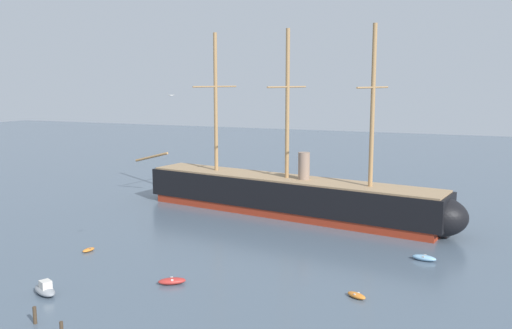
{
  "coord_description": "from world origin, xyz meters",
  "views": [
    {
      "loc": [
        26.4,
        -25.48,
        20.26
      ],
      "look_at": [
        0.68,
        37.55,
        10.0
      ],
      "focal_mm": 38.45,
      "sensor_mm": 36.0,
      "label": 1
    }
  ],
  "objects_px": {
    "motorboat_foreground_left": "(45,289)",
    "dinghy_near_centre": "(172,281)",
    "tall_ship": "(287,195)",
    "mooring_piling_nearest": "(35,315)",
    "dinghy_alongside_stern": "(424,258)",
    "seagull_in_flight": "(171,95)",
    "dinghy_mid_left": "(89,250)",
    "dinghy_mid_right": "(357,295)"
  },
  "relations": [
    {
      "from": "seagull_in_flight",
      "to": "mooring_piling_nearest",
      "type": "bearing_deg",
      "value": -122.34
    },
    {
      "from": "motorboat_foreground_left",
      "to": "mooring_piling_nearest",
      "type": "xyz_separation_m",
      "value": [
        3.89,
        -5.33,
        0.24
      ]
    },
    {
      "from": "motorboat_foreground_left",
      "to": "dinghy_mid_right",
      "type": "xyz_separation_m",
      "value": [
        27.95,
        10.53,
        -0.27
      ]
    },
    {
      "from": "motorboat_foreground_left",
      "to": "dinghy_near_centre",
      "type": "height_order",
      "value": "motorboat_foreground_left"
    },
    {
      "from": "motorboat_foreground_left",
      "to": "mooring_piling_nearest",
      "type": "distance_m",
      "value": 6.6
    },
    {
      "from": "tall_ship",
      "to": "seagull_in_flight",
      "type": "relative_size",
      "value": 54.33
    },
    {
      "from": "dinghy_mid_right",
      "to": "mooring_piling_nearest",
      "type": "xyz_separation_m",
      "value": [
        -24.06,
        -15.85,
        0.5
      ]
    },
    {
      "from": "tall_ship",
      "to": "mooring_piling_nearest",
      "type": "bearing_deg",
      "value": -99.03
    },
    {
      "from": "dinghy_mid_right",
      "to": "mooring_piling_nearest",
      "type": "relative_size",
      "value": 1.49
    },
    {
      "from": "dinghy_alongside_stern",
      "to": "seagull_in_flight",
      "type": "height_order",
      "value": "seagull_in_flight"
    },
    {
      "from": "dinghy_mid_left",
      "to": "mooring_piling_nearest",
      "type": "distance_m",
      "value": 20.03
    },
    {
      "from": "dinghy_near_centre",
      "to": "seagull_in_flight",
      "type": "relative_size",
      "value": 2.79
    },
    {
      "from": "tall_ship",
      "to": "motorboat_foreground_left",
      "type": "height_order",
      "value": "tall_ship"
    },
    {
      "from": "dinghy_alongside_stern",
      "to": "mooring_piling_nearest",
      "type": "xyz_separation_m",
      "value": [
        -28.94,
        -29.71,
        0.43
      ]
    },
    {
      "from": "dinghy_near_centre",
      "to": "mooring_piling_nearest",
      "type": "xyz_separation_m",
      "value": [
        -6.0,
        -12.33,
        0.42
      ]
    },
    {
      "from": "dinghy_mid_left",
      "to": "dinghy_mid_right",
      "type": "xyz_separation_m",
      "value": [
        33.01,
        -2.05,
        0.04
      ]
    },
    {
      "from": "dinghy_alongside_stern",
      "to": "mooring_piling_nearest",
      "type": "bearing_deg",
      "value": -134.25
    },
    {
      "from": "tall_ship",
      "to": "motorboat_foreground_left",
      "type": "bearing_deg",
      "value": -105.61
    },
    {
      "from": "tall_ship",
      "to": "seagull_in_flight",
      "type": "height_order",
      "value": "tall_ship"
    },
    {
      "from": "tall_ship",
      "to": "dinghy_near_centre",
      "type": "xyz_separation_m",
      "value": [
        -1.09,
        -32.32,
        -2.73
      ]
    },
    {
      "from": "seagull_in_flight",
      "to": "motorboat_foreground_left",
      "type": "bearing_deg",
      "value": -151.98
    },
    {
      "from": "mooring_piling_nearest",
      "to": "dinghy_near_centre",
      "type": "bearing_deg",
      "value": 64.04
    },
    {
      "from": "tall_ship",
      "to": "dinghy_near_centre",
      "type": "bearing_deg",
      "value": -91.94
    },
    {
      "from": "motorboat_foreground_left",
      "to": "seagull_in_flight",
      "type": "distance_m",
      "value": 22.3
    },
    {
      "from": "tall_ship",
      "to": "seagull_in_flight",
      "type": "xyz_separation_m",
      "value": [
        -0.03,
        -33.48,
        15.97
      ]
    },
    {
      "from": "motorboat_foreground_left",
      "to": "seagull_in_flight",
      "type": "relative_size",
      "value": 3.51
    },
    {
      "from": "motorboat_foreground_left",
      "to": "dinghy_mid_right",
      "type": "bearing_deg",
      "value": 20.64
    },
    {
      "from": "tall_ship",
      "to": "motorboat_foreground_left",
      "type": "relative_size",
      "value": 15.46
    },
    {
      "from": "dinghy_near_centre",
      "to": "dinghy_alongside_stern",
      "type": "height_order",
      "value": "dinghy_near_centre"
    },
    {
      "from": "dinghy_mid_right",
      "to": "seagull_in_flight",
      "type": "distance_m",
      "value": 25.76
    },
    {
      "from": "tall_ship",
      "to": "dinghy_near_centre",
      "type": "distance_m",
      "value": 32.45
    },
    {
      "from": "motorboat_foreground_left",
      "to": "dinghy_mid_left",
      "type": "height_order",
      "value": "motorboat_foreground_left"
    },
    {
      "from": "dinghy_near_centre",
      "to": "dinghy_mid_right",
      "type": "height_order",
      "value": "dinghy_near_centre"
    },
    {
      "from": "motorboat_foreground_left",
      "to": "dinghy_alongside_stern",
      "type": "height_order",
      "value": "motorboat_foreground_left"
    },
    {
      "from": "dinghy_mid_left",
      "to": "dinghy_alongside_stern",
      "type": "distance_m",
      "value": 39.69
    },
    {
      "from": "tall_ship",
      "to": "mooring_piling_nearest",
      "type": "height_order",
      "value": "tall_ship"
    },
    {
      "from": "dinghy_near_centre",
      "to": "tall_ship",
      "type": "bearing_deg",
      "value": 88.06
    },
    {
      "from": "dinghy_alongside_stern",
      "to": "dinghy_mid_left",
      "type": "bearing_deg",
      "value": -162.7
    },
    {
      "from": "dinghy_mid_right",
      "to": "mooring_piling_nearest",
      "type": "height_order",
      "value": "mooring_piling_nearest"
    },
    {
      "from": "tall_ship",
      "to": "seagull_in_flight",
      "type": "bearing_deg",
      "value": -90.05
    },
    {
      "from": "dinghy_mid_left",
      "to": "dinghy_mid_right",
      "type": "relative_size",
      "value": 0.83
    },
    {
      "from": "dinghy_mid_left",
      "to": "mooring_piling_nearest",
      "type": "height_order",
      "value": "mooring_piling_nearest"
    }
  ]
}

